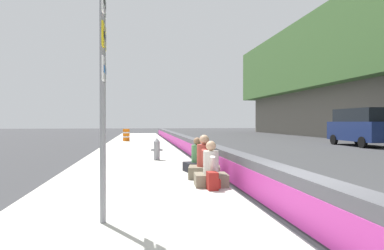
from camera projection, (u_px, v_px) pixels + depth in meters
name	position (u px, v px, depth m)	size (l,w,h in m)	color
ground_plane	(301.00, 227.00, 5.31)	(160.00, 160.00, 0.00)	#353538
sidewalk_strip	(130.00, 231.00, 4.90)	(80.00, 4.40, 0.14)	#B5B2A8
jersey_barrier	(301.00, 200.00, 5.31)	(76.00, 0.45, 0.85)	#47474C
route_sign_post	(103.00, 84.00, 5.06)	(0.44, 0.09, 3.60)	gray
fire_hydrant	(157.00, 149.00, 13.42)	(0.26, 0.46, 0.88)	gray
seated_person_foreground	(211.00, 172.00, 8.00)	(0.70, 0.81, 1.07)	#706651
seated_person_middle	(204.00, 164.00, 9.12)	(0.87, 0.96, 1.17)	#706651
seated_person_rear	(197.00, 161.00, 10.30)	(0.76, 0.85, 1.04)	black
backpack	(213.00, 181.00, 7.52)	(0.32, 0.28, 0.40)	maroon
construction_barrel	(126.00, 135.00, 26.54)	(0.54, 0.54, 0.95)	orange
parked_car_fourth	(360.00, 126.00, 22.94)	(5.14, 2.18, 2.56)	navy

